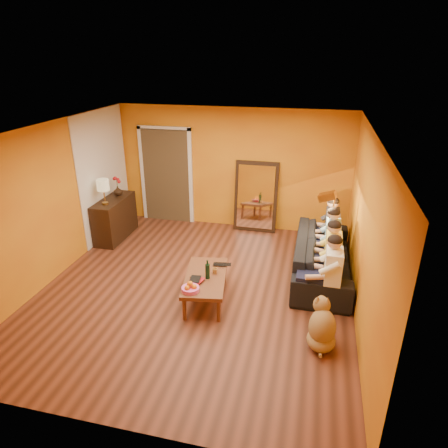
% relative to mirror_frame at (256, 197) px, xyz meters
% --- Properties ---
extents(room_shell, '(5.00, 5.50, 2.60)m').
position_rel_mirror_frame_xyz_m(room_shell, '(-0.55, -2.26, 0.54)').
color(room_shell, brown).
rests_on(room_shell, ground).
extents(white_accent, '(0.02, 1.90, 2.58)m').
position_rel_mirror_frame_xyz_m(white_accent, '(-3.04, -0.88, 0.54)').
color(white_accent, white).
rests_on(white_accent, wall_left).
extents(doorway_recess, '(1.06, 0.30, 2.10)m').
position_rel_mirror_frame_xyz_m(doorway_recess, '(-2.05, 0.20, 0.29)').
color(doorway_recess, '#3F2D19').
rests_on(doorway_recess, floor).
extents(door_jamb_left, '(0.08, 0.06, 2.20)m').
position_rel_mirror_frame_xyz_m(door_jamb_left, '(-2.62, 0.08, 0.29)').
color(door_jamb_left, white).
rests_on(door_jamb_left, wall_back).
extents(door_jamb_right, '(0.08, 0.06, 2.20)m').
position_rel_mirror_frame_xyz_m(door_jamb_right, '(-1.48, 0.08, 0.29)').
color(door_jamb_right, white).
rests_on(door_jamb_right, wall_back).
extents(door_header, '(1.22, 0.06, 0.08)m').
position_rel_mirror_frame_xyz_m(door_header, '(-2.05, 0.08, 1.36)').
color(door_header, white).
rests_on(door_header, wall_back).
extents(mirror_frame, '(0.92, 0.27, 1.51)m').
position_rel_mirror_frame_xyz_m(mirror_frame, '(0.00, 0.00, 0.00)').
color(mirror_frame, black).
rests_on(mirror_frame, floor).
extents(mirror_glass, '(0.78, 0.21, 1.35)m').
position_rel_mirror_frame_xyz_m(mirror_glass, '(0.00, -0.04, 0.00)').
color(mirror_glass, white).
rests_on(mirror_glass, mirror_frame).
extents(sideboard, '(0.44, 1.18, 0.85)m').
position_rel_mirror_frame_xyz_m(sideboard, '(-2.79, -1.08, -0.34)').
color(sideboard, black).
rests_on(sideboard, floor).
extents(table_lamp, '(0.24, 0.24, 0.51)m').
position_rel_mirror_frame_xyz_m(table_lamp, '(-2.79, -1.38, 0.34)').
color(table_lamp, beige).
rests_on(table_lamp, sideboard).
extents(sofa, '(2.38, 0.93, 0.70)m').
position_rel_mirror_frame_xyz_m(sofa, '(1.45, -1.66, -0.41)').
color(sofa, black).
rests_on(sofa, floor).
extents(coffee_table, '(0.81, 1.30, 0.42)m').
position_rel_mirror_frame_xyz_m(coffee_table, '(-0.32, -2.87, -0.55)').
color(coffee_table, brown).
rests_on(coffee_table, floor).
extents(floor_lamp, '(0.33, 0.29, 1.44)m').
position_rel_mirror_frame_xyz_m(floor_lamp, '(1.55, -1.44, -0.04)').
color(floor_lamp, '#B28334').
rests_on(floor_lamp, floor).
extents(dog, '(0.53, 0.67, 0.69)m').
position_rel_mirror_frame_xyz_m(dog, '(1.47, -3.57, -0.41)').
color(dog, '#AA7B4C').
rests_on(dog, floor).
extents(person_far_left, '(0.70, 0.44, 1.22)m').
position_rel_mirror_frame_xyz_m(person_far_left, '(1.58, -2.66, -0.15)').
color(person_far_left, white).
rests_on(person_far_left, sofa).
extents(person_mid_left, '(0.70, 0.44, 1.22)m').
position_rel_mirror_frame_xyz_m(person_mid_left, '(1.58, -2.11, -0.15)').
color(person_mid_left, '#EBD04E').
rests_on(person_mid_left, sofa).
extents(person_mid_right, '(0.70, 0.44, 1.22)m').
position_rel_mirror_frame_xyz_m(person_mid_right, '(1.58, -1.56, -0.15)').
color(person_mid_right, '#81AEC8').
rests_on(person_mid_right, sofa).
extents(person_far_right, '(0.70, 0.44, 1.22)m').
position_rel_mirror_frame_xyz_m(person_far_right, '(1.58, -1.01, -0.15)').
color(person_far_right, '#313136').
rests_on(person_far_right, sofa).
extents(fruit_bowl, '(0.26, 0.26, 0.16)m').
position_rel_mirror_frame_xyz_m(fruit_bowl, '(-0.42, -3.32, -0.26)').
color(fruit_bowl, '#F255AD').
rests_on(fruit_bowl, coffee_table).
extents(wine_bottle, '(0.07, 0.07, 0.31)m').
position_rel_mirror_frame_xyz_m(wine_bottle, '(-0.27, -2.92, -0.18)').
color(wine_bottle, black).
rests_on(wine_bottle, coffee_table).
extents(tumbler, '(0.11, 0.11, 0.08)m').
position_rel_mirror_frame_xyz_m(tumbler, '(-0.20, -2.75, -0.30)').
color(tumbler, '#B27F3F').
rests_on(tumbler, coffee_table).
extents(laptop, '(0.32, 0.23, 0.02)m').
position_rel_mirror_frame_xyz_m(laptop, '(-0.14, -2.52, -0.33)').
color(laptop, black).
rests_on(laptop, coffee_table).
extents(book_lower, '(0.23, 0.26, 0.02)m').
position_rel_mirror_frame_xyz_m(book_lower, '(-0.50, -3.07, -0.33)').
color(book_lower, black).
rests_on(book_lower, coffee_table).
extents(book_mid, '(0.24, 0.28, 0.02)m').
position_rel_mirror_frame_xyz_m(book_mid, '(-0.49, -3.06, -0.31)').
color(book_mid, red).
rests_on(book_mid, book_lower).
extents(book_upper, '(0.17, 0.22, 0.02)m').
position_rel_mirror_frame_xyz_m(book_upper, '(-0.50, -3.08, -0.29)').
color(book_upper, black).
rests_on(book_upper, book_mid).
extents(vase, '(0.19, 0.19, 0.19)m').
position_rel_mirror_frame_xyz_m(vase, '(-2.79, -0.83, 0.19)').
color(vase, black).
rests_on(vase, sideboard).
extents(flowers, '(0.17, 0.17, 0.42)m').
position_rel_mirror_frame_xyz_m(flowers, '(-2.79, -0.83, 0.42)').
color(flowers, red).
rests_on(flowers, vase).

